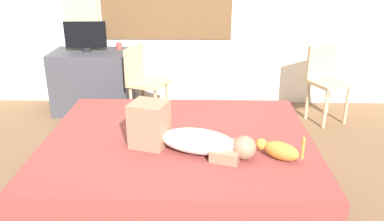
{
  "coord_description": "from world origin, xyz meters",
  "views": [
    {
      "loc": [
        0.27,
        -2.71,
        1.81
      ],
      "look_at": [
        0.2,
        0.34,
        0.61
      ],
      "focal_mm": 37.36,
      "sensor_mm": 36.0,
      "label": 1
    }
  ],
  "objects_px": {
    "person_lying": "(185,136)",
    "chair_by_desk": "(143,78)",
    "cup": "(119,46)",
    "cat": "(279,150)",
    "tv_monitor": "(86,36)",
    "bed": "(179,163)",
    "chair_spare": "(325,77)",
    "desk": "(93,82)"
  },
  "relations": [
    {
      "from": "desk",
      "to": "person_lying",
      "type": "bearing_deg",
      "value": -58.25
    },
    {
      "from": "tv_monitor",
      "to": "chair_spare",
      "type": "relative_size",
      "value": 0.56
    },
    {
      "from": "bed",
      "to": "cat",
      "type": "height_order",
      "value": "cat"
    },
    {
      "from": "cat",
      "to": "tv_monitor",
      "type": "height_order",
      "value": "tv_monitor"
    },
    {
      "from": "person_lying",
      "to": "cup",
      "type": "relative_size",
      "value": 12.38
    },
    {
      "from": "cat",
      "to": "chair_spare",
      "type": "distance_m",
      "value": 2.04
    },
    {
      "from": "chair_by_desk",
      "to": "chair_spare",
      "type": "xyz_separation_m",
      "value": [
        2.06,
        0.08,
        0.0
      ]
    },
    {
      "from": "cat",
      "to": "tv_monitor",
      "type": "xyz_separation_m",
      "value": [
        -1.89,
        2.06,
        0.4
      ]
    },
    {
      "from": "cat",
      "to": "desk",
      "type": "relative_size",
      "value": 0.35
    },
    {
      "from": "person_lying",
      "to": "desk",
      "type": "height_order",
      "value": "person_lying"
    },
    {
      "from": "person_lying",
      "to": "chair_by_desk",
      "type": "bearing_deg",
      "value": 108.32
    },
    {
      "from": "tv_monitor",
      "to": "desk",
      "type": "bearing_deg",
      "value": 0.0
    },
    {
      "from": "bed",
      "to": "desk",
      "type": "relative_size",
      "value": 2.4
    },
    {
      "from": "tv_monitor",
      "to": "bed",
      "type": "bearing_deg",
      "value": -55.83
    },
    {
      "from": "bed",
      "to": "person_lying",
      "type": "bearing_deg",
      "value": -74.29
    },
    {
      "from": "cat",
      "to": "tv_monitor",
      "type": "distance_m",
      "value": 2.83
    },
    {
      "from": "tv_monitor",
      "to": "cup",
      "type": "bearing_deg",
      "value": 20.56
    },
    {
      "from": "cup",
      "to": "chair_by_desk",
      "type": "height_order",
      "value": "chair_by_desk"
    },
    {
      "from": "bed",
      "to": "cup",
      "type": "xyz_separation_m",
      "value": [
        -0.82,
        1.86,
        0.55
      ]
    },
    {
      "from": "desk",
      "to": "chair_by_desk",
      "type": "height_order",
      "value": "chair_by_desk"
    },
    {
      "from": "person_lying",
      "to": "desk",
      "type": "relative_size",
      "value": 1.04
    },
    {
      "from": "person_lying",
      "to": "bed",
      "type": "bearing_deg",
      "value": 105.71
    },
    {
      "from": "person_lying",
      "to": "cup",
      "type": "height_order",
      "value": "cup"
    },
    {
      "from": "cup",
      "to": "chair_by_desk",
      "type": "bearing_deg",
      "value": -52.26
    },
    {
      "from": "bed",
      "to": "cup",
      "type": "relative_size",
      "value": 28.59
    },
    {
      "from": "chair_by_desk",
      "to": "bed",
      "type": "bearing_deg",
      "value": -71.3
    },
    {
      "from": "person_lying",
      "to": "desk",
      "type": "bearing_deg",
      "value": 121.75
    },
    {
      "from": "cat",
      "to": "bed",
      "type": "bearing_deg",
      "value": 155.12
    },
    {
      "from": "person_lying",
      "to": "tv_monitor",
      "type": "xyz_separation_m",
      "value": [
        -1.23,
        1.94,
        0.35
      ]
    },
    {
      "from": "tv_monitor",
      "to": "chair_by_desk",
      "type": "xyz_separation_m",
      "value": [
        0.69,
        -0.3,
        -0.41
      ]
    },
    {
      "from": "bed",
      "to": "cup",
      "type": "bearing_deg",
      "value": 113.71
    },
    {
      "from": "tv_monitor",
      "to": "cup",
      "type": "distance_m",
      "value": 0.41
    },
    {
      "from": "desk",
      "to": "tv_monitor",
      "type": "xyz_separation_m",
      "value": [
        -0.03,
        0.0,
        0.55
      ]
    },
    {
      "from": "bed",
      "to": "tv_monitor",
      "type": "bearing_deg",
      "value": 124.17
    },
    {
      "from": "cup",
      "to": "bed",
      "type": "bearing_deg",
      "value": -66.29
    },
    {
      "from": "cat",
      "to": "cup",
      "type": "bearing_deg",
      "value": 125.08
    },
    {
      "from": "person_lying",
      "to": "cat",
      "type": "bearing_deg",
      "value": -10.29
    },
    {
      "from": "bed",
      "to": "cup",
      "type": "distance_m",
      "value": 2.1
    },
    {
      "from": "desk",
      "to": "chair_by_desk",
      "type": "xyz_separation_m",
      "value": [
        0.66,
        -0.3,
        0.14
      ]
    },
    {
      "from": "desk",
      "to": "bed",
      "type": "bearing_deg",
      "value": -56.53
    },
    {
      "from": "cup",
      "to": "cat",
      "type": "bearing_deg",
      "value": -54.92
    },
    {
      "from": "desk",
      "to": "cup",
      "type": "xyz_separation_m",
      "value": [
        0.32,
        0.13,
        0.41
      ]
    }
  ]
}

